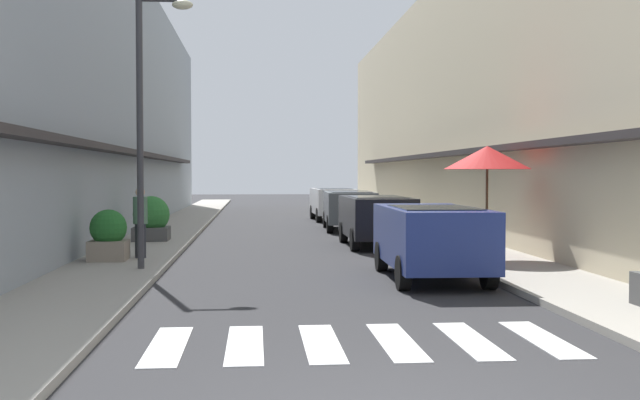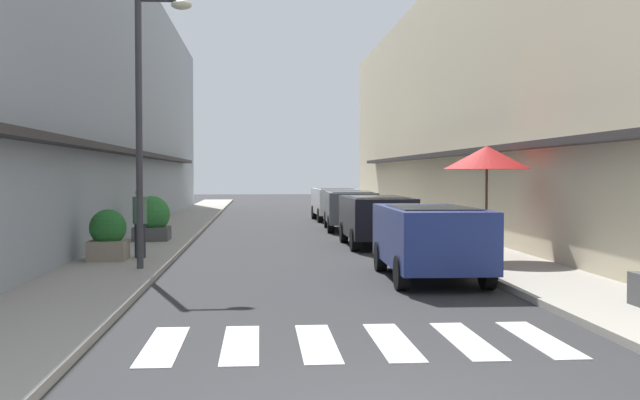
{
  "view_description": "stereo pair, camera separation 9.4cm",
  "coord_description": "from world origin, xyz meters",
  "px_view_note": "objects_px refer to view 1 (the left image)",
  "views": [
    {
      "loc": [
        -1.28,
        -6.4,
        2.12
      ],
      "look_at": [
        0.48,
        14.47,
        1.4
      ],
      "focal_mm": 42.68,
      "sensor_mm": 36.0,
      "label": 1
    },
    {
      "loc": [
        -1.19,
        -6.41,
        2.12
      ],
      "look_at": [
        0.48,
        14.47,
        1.4
      ],
      "focal_mm": 42.68,
      "sensor_mm": 36.0,
      "label": 2
    }
  ],
  "objects_px": {
    "parked_car_mid": "(376,215)",
    "parked_car_distant": "(333,200)",
    "parked_car_near": "(431,234)",
    "parked_car_far": "(349,206)",
    "cafe_umbrella": "(487,158)",
    "planter_midblock": "(108,236)",
    "street_lamp": "(148,102)",
    "planter_far": "(151,219)",
    "pedestrian_walking_near": "(140,221)"
  },
  "relations": [
    {
      "from": "cafe_umbrella",
      "to": "pedestrian_walking_near",
      "type": "relative_size",
      "value": 1.59
    },
    {
      "from": "parked_car_near",
      "to": "parked_car_far",
      "type": "relative_size",
      "value": 0.97
    },
    {
      "from": "planter_midblock",
      "to": "pedestrian_walking_near",
      "type": "xyz_separation_m",
      "value": [
        0.66,
        0.48,
        0.31
      ]
    },
    {
      "from": "cafe_umbrella",
      "to": "planter_far",
      "type": "xyz_separation_m",
      "value": [
        -8.61,
        5.54,
        -1.73
      ]
    },
    {
      "from": "parked_car_near",
      "to": "planter_far",
      "type": "height_order",
      "value": "parked_car_near"
    },
    {
      "from": "planter_midblock",
      "to": "pedestrian_walking_near",
      "type": "relative_size",
      "value": 0.7
    },
    {
      "from": "cafe_umbrella",
      "to": "parked_car_distant",
      "type": "bearing_deg",
      "value": 96.78
    },
    {
      "from": "street_lamp",
      "to": "pedestrian_walking_near",
      "type": "relative_size",
      "value": 3.46
    },
    {
      "from": "parked_car_near",
      "to": "planter_midblock",
      "type": "distance_m",
      "value": 7.52
    },
    {
      "from": "planter_far",
      "to": "pedestrian_walking_near",
      "type": "relative_size",
      "value": 0.8
    },
    {
      "from": "street_lamp",
      "to": "cafe_umbrella",
      "type": "bearing_deg",
      "value": 10.05
    },
    {
      "from": "street_lamp",
      "to": "parked_car_distant",
      "type": "bearing_deg",
      "value": 72.32
    },
    {
      "from": "planter_midblock",
      "to": "cafe_umbrella",
      "type": "bearing_deg",
      "value": -1.63
    },
    {
      "from": "cafe_umbrella",
      "to": "planter_midblock",
      "type": "distance_m",
      "value": 9.06
    },
    {
      "from": "cafe_umbrella",
      "to": "planter_far",
      "type": "bearing_deg",
      "value": 147.25
    },
    {
      "from": "parked_car_far",
      "to": "pedestrian_walking_near",
      "type": "height_order",
      "value": "pedestrian_walking_near"
    },
    {
      "from": "parked_car_far",
      "to": "planter_far",
      "type": "bearing_deg",
      "value": -142.03
    },
    {
      "from": "street_lamp",
      "to": "planter_midblock",
      "type": "xyz_separation_m",
      "value": [
        -1.16,
        1.62,
        -2.94
      ]
    },
    {
      "from": "planter_midblock",
      "to": "planter_far",
      "type": "distance_m",
      "value": 5.29
    },
    {
      "from": "planter_midblock",
      "to": "parked_car_mid",
      "type": "bearing_deg",
      "value": 30.26
    },
    {
      "from": "parked_car_mid",
      "to": "parked_car_distant",
      "type": "xyz_separation_m",
      "value": [
        0.0,
        12.37,
        0.0
      ]
    },
    {
      "from": "street_lamp",
      "to": "planter_midblock",
      "type": "relative_size",
      "value": 4.92
    },
    {
      "from": "parked_car_far",
      "to": "parked_car_distant",
      "type": "distance_m",
      "value": 5.93
    },
    {
      "from": "parked_car_near",
      "to": "parked_car_far",
      "type": "distance_m",
      "value": 13.44
    },
    {
      "from": "cafe_umbrella",
      "to": "planter_far",
      "type": "height_order",
      "value": "cafe_umbrella"
    },
    {
      "from": "planter_far",
      "to": "parked_car_distant",
      "type": "bearing_deg",
      "value": 59.15
    },
    {
      "from": "parked_car_far",
      "to": "street_lamp",
      "type": "distance_m",
      "value": 13.65
    },
    {
      "from": "parked_car_near",
      "to": "planter_far",
      "type": "xyz_separation_m",
      "value": [
        -6.63,
        8.26,
        -0.16
      ]
    },
    {
      "from": "pedestrian_walking_near",
      "to": "planter_far",
      "type": "bearing_deg",
      "value": -103.17
    },
    {
      "from": "street_lamp",
      "to": "planter_far",
      "type": "xyz_separation_m",
      "value": [
        -0.89,
        6.91,
        -2.87
      ]
    },
    {
      "from": "parked_car_far",
      "to": "planter_far",
      "type": "xyz_separation_m",
      "value": [
        -6.63,
        -5.18,
        -0.16
      ]
    },
    {
      "from": "parked_car_far",
      "to": "planter_midblock",
      "type": "relative_size",
      "value": 3.66
    },
    {
      "from": "parked_car_far",
      "to": "planter_far",
      "type": "height_order",
      "value": "parked_car_far"
    },
    {
      "from": "planter_far",
      "to": "pedestrian_walking_near",
      "type": "xyz_separation_m",
      "value": [
        0.39,
        -4.81,
        0.24
      ]
    },
    {
      "from": "planter_far",
      "to": "pedestrian_walking_near",
      "type": "height_order",
      "value": "pedestrian_walking_near"
    },
    {
      "from": "parked_car_mid",
      "to": "planter_midblock",
      "type": "relative_size",
      "value": 3.45
    },
    {
      "from": "planter_far",
      "to": "planter_midblock",
      "type": "bearing_deg",
      "value": -92.87
    },
    {
      "from": "parked_car_distant",
      "to": "planter_midblock",
      "type": "bearing_deg",
      "value": -112.82
    },
    {
      "from": "cafe_umbrella",
      "to": "pedestrian_walking_near",
      "type": "bearing_deg",
      "value": 174.93
    },
    {
      "from": "parked_car_distant",
      "to": "pedestrian_walking_near",
      "type": "relative_size",
      "value": 2.48
    },
    {
      "from": "parked_car_far",
      "to": "cafe_umbrella",
      "type": "height_order",
      "value": "cafe_umbrella"
    },
    {
      "from": "parked_car_near",
      "to": "parked_car_distant",
      "type": "bearing_deg",
      "value": 90.0
    },
    {
      "from": "parked_car_near",
      "to": "pedestrian_walking_near",
      "type": "xyz_separation_m",
      "value": [
        -6.24,
        3.45,
        0.08
      ]
    },
    {
      "from": "parked_car_mid",
      "to": "pedestrian_walking_near",
      "type": "bearing_deg",
      "value": -150.38
    },
    {
      "from": "parked_car_near",
      "to": "street_lamp",
      "type": "height_order",
      "value": "street_lamp"
    },
    {
      "from": "parked_car_far",
      "to": "pedestrian_walking_near",
      "type": "distance_m",
      "value": 11.78
    },
    {
      "from": "parked_car_near",
      "to": "planter_far",
      "type": "relative_size",
      "value": 3.15
    },
    {
      "from": "parked_car_near",
      "to": "planter_midblock",
      "type": "xyz_separation_m",
      "value": [
        -6.9,
        2.97,
        -0.23
      ]
    },
    {
      "from": "parked_car_far",
      "to": "parked_car_distant",
      "type": "height_order",
      "value": "same"
    },
    {
      "from": "street_lamp",
      "to": "pedestrian_walking_near",
      "type": "distance_m",
      "value": 3.4
    }
  ]
}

